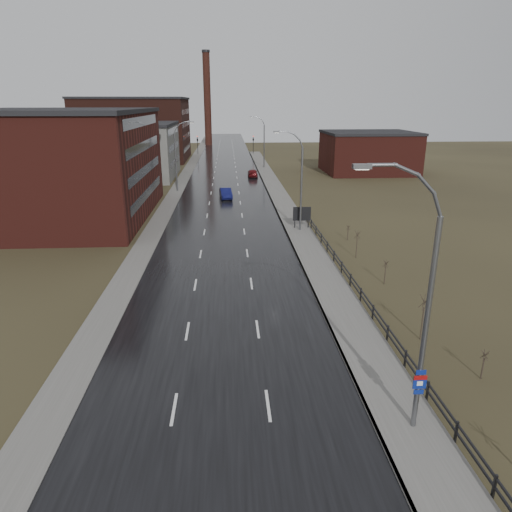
{
  "coord_description": "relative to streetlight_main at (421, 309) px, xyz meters",
  "views": [
    {
      "loc": [
        0.55,
        -14.86,
        14.22
      ],
      "look_at": [
        2.58,
        18.34,
        3.0
      ],
      "focal_mm": 32.0,
      "sensor_mm": 36.0,
      "label": 1
    }
  ],
  "objects": [
    {
      "name": "streetlight_main",
      "position": [
        0.0,
        0.0,
        0.0
      ],
      "size": [
        3.91,
        0.29,
        12.11
      ],
      "color": "slate",
      "rests_on": "ground"
    },
    {
      "name": "warehouse_near",
      "position": [
        -29.46,
        43.0,
        0.7
      ],
      "size": [
        22.44,
        28.56,
        13.5
      ],
      "color": "#471914",
      "rests_on": "ground"
    },
    {
      "name": "traffic_light_left",
      "position": [
        -16.47,
        118.0,
        -1.46
      ],
      "size": [
        0.58,
        2.73,
        5.3
      ],
      "color": "black",
      "rests_on": "ground"
    },
    {
      "name": "shrub_c",
      "position": [
        4.02,
        8.12,
        -4.47
      ],
      "size": [
        0.7,
        0.74,
        2.99
      ],
      "color": "#382D23",
      "rests_on": "ground"
    },
    {
      "name": "sidewalk_right",
      "position": [
        0.13,
        33.0,
        -5.97
      ],
      "size": [
        3.2,
        180.0,
        0.18
      ],
      "primitive_type": "cube",
      "color": "#595651",
      "rests_on": "ground"
    },
    {
      "name": "shrub_f",
      "position": [
        4.93,
        30.01,
        -5.17
      ],
      "size": [
        0.41,
        0.43,
        1.68
      ],
      "color": "#382D23",
      "rests_on": "ground"
    },
    {
      "name": "building_right",
      "position": [
        21.83,
        80.0,
        -1.8
      ],
      "size": [
        18.36,
        16.32,
        8.5
      ],
      "color": "#471914",
      "rests_on": "ground"
    },
    {
      "name": "car_near",
      "position": [
        -8.33,
        53.44,
        -5.27
      ],
      "size": [
        2.17,
        4.97,
        1.59
      ],
      "primitive_type": "imported",
      "rotation": [
        0.0,
        0.0,
        0.1
      ],
      "color": "#0E1047",
      "rests_on": "ground"
    },
    {
      "name": "warehouse_mid",
      "position": [
        -26.46,
        76.0,
        -0.8
      ],
      "size": [
        16.32,
        20.4,
        10.5
      ],
      "color": "slate",
      "rests_on": "ground"
    },
    {
      "name": "curb_right",
      "position": [
        -1.39,
        33.0,
        -5.97
      ],
      "size": [
        0.16,
        180.0,
        0.18
      ],
      "primitive_type": "cube",
      "color": "slate",
      "rests_on": "ground"
    },
    {
      "name": "shrub_d",
      "position": [
        4.8,
        17.39,
        -4.97
      ],
      "size": [
        0.49,
        0.52,
        2.05
      ],
      "color": "#382D23",
      "rests_on": "ground"
    },
    {
      "name": "car_far",
      "position": [
        -2.97,
        74.73,
        -5.25
      ],
      "size": [
        2.03,
        4.81,
        1.62
      ],
      "primitive_type": "imported",
      "rotation": [
        0.0,
        0.0,
        3.12
      ],
      "color": "#560E11",
      "rests_on": "ground"
    },
    {
      "name": "streetlight_left",
      "position": [
        -16.17,
        60.0,
        -0.22
      ],
      "size": [
        3.36,
        0.28,
        11.35
      ],
      "color": "slate",
      "rests_on": "ground"
    },
    {
      "name": "warehouse_far",
      "position": [
        -31.47,
        106.0,
        1.7
      ],
      "size": [
        26.52,
        24.48,
        15.5
      ],
      "color": "#331611",
      "rests_on": "ground"
    },
    {
      "name": "shrub_b",
      "position": [
        5.57,
        3.67,
        -5.15
      ],
      "size": [
        0.41,
        0.43,
        1.71
      ],
      "color": "#382D23",
      "rests_on": "ground"
    },
    {
      "name": "streetlight_right_mid",
      "position": [
        0.03,
        34.0,
        -0.22
      ],
      "size": [
        3.36,
        0.28,
        11.35
      ],
      "color": "slate",
      "rests_on": "ground"
    },
    {
      "name": "streetlight_right_far",
      "position": [
        0.03,
        88.0,
        -0.22
      ],
      "size": [
        3.36,
        0.28,
        11.35
      ],
      "color": "slate",
      "rests_on": "ground"
    },
    {
      "name": "ground",
      "position": [
        -8.47,
        -2.0,
        -6.06
      ],
      "size": [
        320.0,
        320.0,
        0.0
      ],
      "primitive_type": "plane",
      "color": "#2D2819",
      "rests_on": "ground"
    },
    {
      "name": "guardrail",
      "position": [
        1.83,
        16.32,
        -5.35
      ],
      "size": [
        0.1,
        53.05,
        1.1
      ],
      "color": "black",
      "rests_on": "ground"
    },
    {
      "name": "shrub_e",
      "position": [
        4.25,
        24.12,
        -4.63
      ],
      "size": [
        0.63,
        0.67,
        2.68
      ],
      "color": "#382D23",
      "rests_on": "ground"
    },
    {
      "name": "smokestack",
      "position": [
        -14.47,
        148.0,
        9.44
      ],
      "size": [
        2.7,
        2.7,
        30.7
      ],
      "color": "#331611",
      "rests_on": "ground"
    },
    {
      "name": "billboard",
      "position": [
        0.63,
        34.84,
        -4.27
      ],
      "size": [
        2.11,
        0.17,
        2.69
      ],
      "color": "black",
      "rests_on": "ground"
    },
    {
      "name": "road",
      "position": [
        -8.47,
        58.0,
        -6.03
      ],
      "size": [
        14.0,
        300.0,
        0.06
      ],
      "primitive_type": "cube",
      "color": "black",
      "rests_on": "ground"
    },
    {
      "name": "sidewalk_left",
      "position": [
        -16.67,
        58.0,
        -6.0
      ],
      "size": [
        2.4,
        260.0,
        0.12
      ],
      "primitive_type": "cube",
      "color": "#595651",
      "rests_on": "ground"
    },
    {
      "name": "traffic_light_right",
      "position": [
        -0.47,
        118.0,
        -1.46
      ],
      "size": [
        0.58,
        2.73,
        5.3
      ],
      "color": "black",
      "rests_on": "ground"
    }
  ]
}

